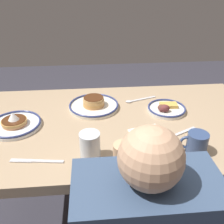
% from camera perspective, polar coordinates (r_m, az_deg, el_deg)
% --- Properties ---
extents(ground_plane, '(6.00, 6.00, 0.00)m').
position_cam_1_polar(ground_plane, '(1.78, 1.57, -22.19)').
color(ground_plane, '#32303A').
extents(dining_table, '(1.50, 0.84, 0.72)m').
position_cam_1_polar(dining_table, '(1.35, 1.93, -5.28)').
color(dining_table, tan).
rests_on(dining_table, ground_plane).
extents(plate_near_main, '(0.21, 0.21, 0.05)m').
position_cam_1_polar(plate_near_main, '(1.41, 12.10, 0.79)').
color(plate_near_main, silver).
rests_on(plate_near_main, dining_table).
extents(plate_center_pancakes, '(0.28, 0.28, 0.06)m').
position_cam_1_polar(plate_center_pancakes, '(1.41, -4.13, 1.67)').
color(plate_center_pancakes, silver).
rests_on(plate_center_pancakes, dining_table).
extents(plate_far_companion, '(0.26, 0.26, 0.08)m').
position_cam_1_polar(plate_far_companion, '(1.33, -21.09, -2.46)').
color(plate_far_companion, white).
rests_on(plate_far_companion, dining_table).
extents(coffee_mug, '(0.12, 0.09, 0.09)m').
position_cam_1_polar(coffee_mug, '(1.12, 18.51, -6.53)').
color(coffee_mug, '#334772').
rests_on(coffee_mug, dining_table).
extents(drinking_glass, '(0.08, 0.08, 0.12)m').
position_cam_1_polar(drinking_glass, '(1.03, -4.96, -7.90)').
color(drinking_glass, silver).
rests_on(drinking_glass, dining_table).
extents(paper_napkin, '(0.18, 0.18, 0.00)m').
position_cam_1_polar(paper_napkin, '(1.20, 8.17, -5.02)').
color(paper_napkin, white).
rests_on(paper_napkin, dining_table).
extents(fork_near, '(0.17, 0.10, 0.01)m').
position_cam_1_polar(fork_near, '(1.24, 15.20, -4.62)').
color(fork_near, silver).
rests_on(fork_near, dining_table).
extents(butter_knife, '(0.22, 0.05, 0.01)m').
position_cam_1_polar(butter_knife, '(1.08, -16.59, -10.54)').
color(butter_knife, silver).
rests_on(butter_knife, dining_table).
extents(tea_spoon, '(0.19, 0.08, 0.01)m').
position_cam_1_polar(tea_spoon, '(1.50, 5.55, 2.68)').
color(tea_spoon, silver).
rests_on(tea_spoon, dining_table).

